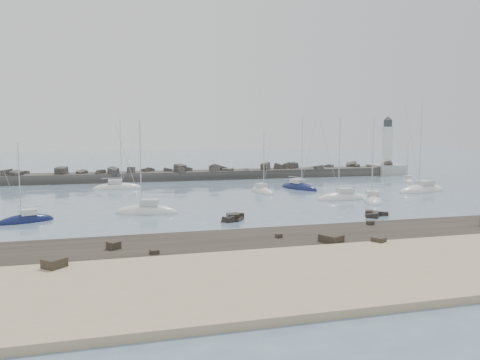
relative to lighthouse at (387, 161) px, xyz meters
name	(u,v)px	position (x,y,z in m)	size (l,w,h in m)	color
ground	(240,206)	(-47.00, -38.00, -3.09)	(400.00, 400.00, 0.00)	slate
sand_strip	(358,274)	(-47.00, -70.00, -3.09)	(140.00, 14.00, 1.00)	#C5AF88
rock_shelf	(306,242)	(-46.71, -60.02, -3.08)	(140.00, 12.00, 1.80)	black
rock_cluster_near	(233,220)	(-50.54, -47.83, -3.04)	(3.25, 3.02, 1.55)	black
rock_cluster_far	(375,216)	(-33.36, -49.79, -3.03)	(3.65, 3.56, 1.40)	black
breakwater	(158,179)	(-54.76, -0.01, -2.76)	(115.00, 7.72, 5.04)	#302E2B
lighthouse	(387,161)	(0.00, 0.00, 0.00)	(7.00, 7.00, 14.60)	#A4A49F
sailboat_2	(26,221)	(-73.45, -42.65, -2.95)	(6.32, 4.10, 9.84)	#101844
sailboat_3	(118,188)	(-63.10, -13.34, -2.95)	(8.69, 2.85, 13.65)	white
sailboat_4	(147,212)	(-59.86, -40.52, -2.93)	(8.21, 4.47, 12.67)	white
sailboat_5	(262,192)	(-39.76, -25.28, -2.95)	(3.33, 7.30, 11.28)	white
sailboat_6	(372,200)	(-27.06, -38.69, -2.96)	(5.97, 8.69, 13.26)	white
sailboat_7	(299,188)	(-31.69, -21.77, -2.95)	(5.52, 9.36, 14.16)	#101844
sailboat_8	(343,198)	(-30.41, -35.90, -2.95)	(8.33, 2.62, 13.25)	white
sailboat_9	(422,191)	(-12.87, -31.07, -2.95)	(10.96, 5.62, 16.46)	white
sailboat_10	(407,181)	(-6.10, -17.15, -2.96)	(3.98, 5.72, 9.01)	white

